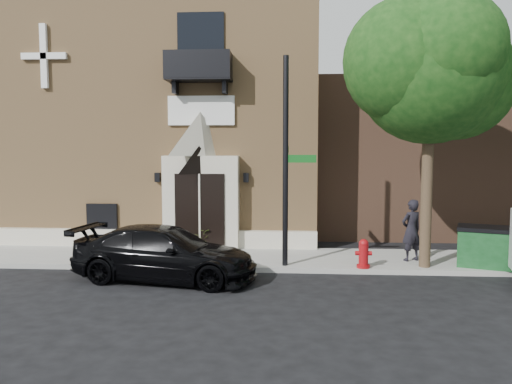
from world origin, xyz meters
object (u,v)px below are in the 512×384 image
street_sign (286,161)px  fire_hydrant (363,254)px  black_sedan (165,253)px  pedestrian_near (411,230)px  dumpster (490,247)px

street_sign → fire_hydrant: (2.25, -0.17, -2.66)m
black_sedan → pedestrian_near: size_ratio=2.68×
street_sign → fire_hydrant: bearing=0.1°
black_sedan → fire_hydrant: (5.54, 1.15, -0.17)m
black_sedan → dumpster: size_ratio=2.49×
street_sign → dumpster: (5.95, 0.22, -2.48)m
black_sedan → fire_hydrant: black_sedan is taller
fire_hydrant → pedestrian_near: (1.59, 1.03, 0.53)m
black_sedan → dumpster: bearing=-71.7°
pedestrian_near → dumpster: bearing=136.5°
black_sedan → street_sign: 4.33m
black_sedan → street_sign: size_ratio=0.83×
street_sign → pedestrian_near: (3.84, 0.86, -2.12)m
fire_hydrant → black_sedan: bearing=-168.3°
fire_hydrant → pedestrian_near: size_ratio=0.44×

